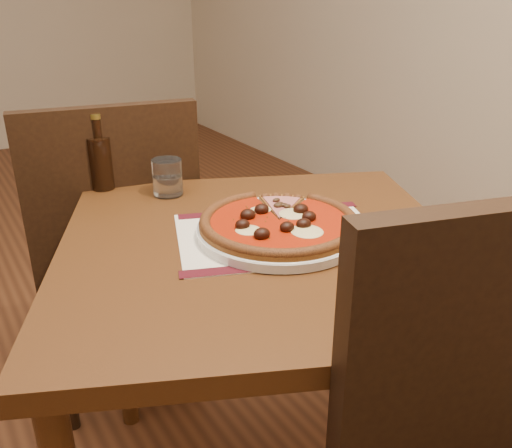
% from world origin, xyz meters
% --- Properties ---
extents(table, '(1.06, 1.06, 0.75)m').
position_xyz_m(table, '(0.73, -0.92, 0.65)').
color(table, '#572F14').
rests_on(table, ground).
extents(chair_far, '(0.53, 0.53, 0.95)m').
position_xyz_m(chair_far, '(0.61, -0.33, 0.54)').
color(chair_far, black).
rests_on(chair_far, ground).
extents(placemat, '(0.49, 0.42, 0.00)m').
position_xyz_m(placemat, '(0.78, -0.92, 0.75)').
color(placemat, white).
rests_on(placemat, table).
extents(plate, '(0.34, 0.34, 0.02)m').
position_xyz_m(plate, '(0.78, -0.92, 0.76)').
color(plate, white).
rests_on(plate, placemat).
extents(pizza, '(0.33, 0.33, 0.04)m').
position_xyz_m(pizza, '(0.78, -0.92, 0.78)').
color(pizza, '#985E24').
rests_on(pizza, plate).
extents(ham_slice, '(0.12, 0.14, 0.02)m').
position_xyz_m(ham_slice, '(0.85, -0.84, 0.78)').
color(ham_slice, '#985E24').
rests_on(ham_slice, plate).
extents(water_glass, '(0.09, 0.09, 0.09)m').
position_xyz_m(water_glass, '(0.68, -0.58, 0.79)').
color(water_glass, white).
rests_on(water_glass, table).
extents(bottle, '(0.06, 0.06, 0.19)m').
position_xyz_m(bottle, '(0.56, -0.45, 0.82)').
color(bottle, black).
rests_on(bottle, table).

